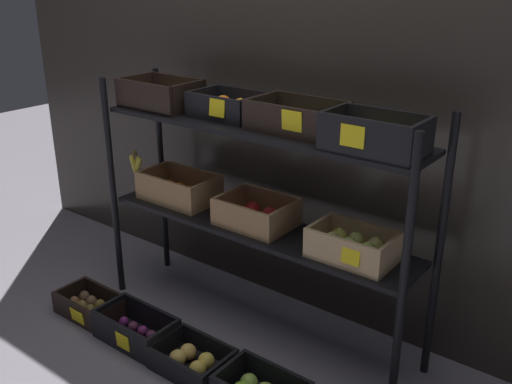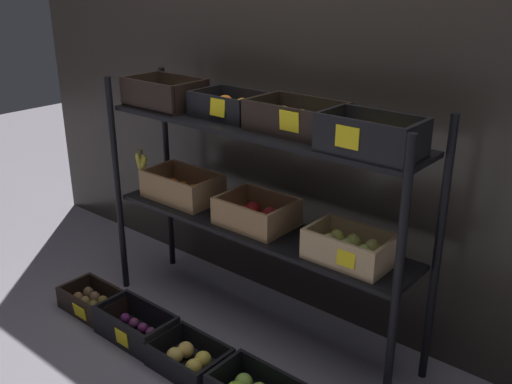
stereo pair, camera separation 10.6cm
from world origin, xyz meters
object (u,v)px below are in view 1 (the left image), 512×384
display_rack (256,170)px  crate_ground_plum (136,331)px  crate_ground_kiwi (91,307)px  crate_ground_apple_gold (193,361)px

display_rack → crate_ground_plum: size_ratio=4.36×
crate_ground_kiwi → crate_ground_plum: bearing=-1.7°
crate_ground_apple_gold → display_rack: bearing=88.3°
crate_ground_kiwi → crate_ground_apple_gold: bearing=-0.3°
crate_ground_kiwi → crate_ground_plum: crate_ground_plum is taller
crate_ground_plum → crate_ground_apple_gold: size_ratio=1.16×
crate_ground_plum → crate_ground_apple_gold: bearing=1.2°
crate_ground_plum → crate_ground_apple_gold: (0.34, 0.01, -0.01)m
display_rack → crate_ground_apple_gold: size_ratio=5.06×
display_rack → crate_ground_plum: bearing=-129.3°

